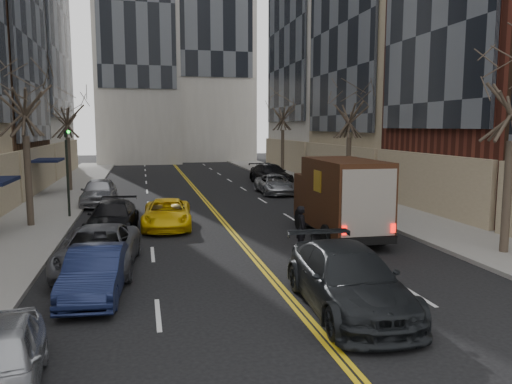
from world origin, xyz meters
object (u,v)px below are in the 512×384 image
Objects in this scene: pedestrian at (302,228)px; ups_truck at (340,198)px; observer_sedan at (348,279)px; taxi at (167,214)px.

ups_truck is at bearing -35.54° from pedestrian.
pedestrian is at bearing -142.45° from ups_truck.
ups_truck is 8.41m from observer_sedan.
ups_truck is at bearing 72.10° from observer_sedan.
ups_truck is 1.31× the size of taxi.
observer_sedan is 3.36× the size of pedestrian.
ups_truck reaches higher than pedestrian.
taxi is 2.80× the size of pedestrian.
pedestrian reaches higher than taxi.
taxi is (-3.94, 11.44, -0.15)m from observer_sedan.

